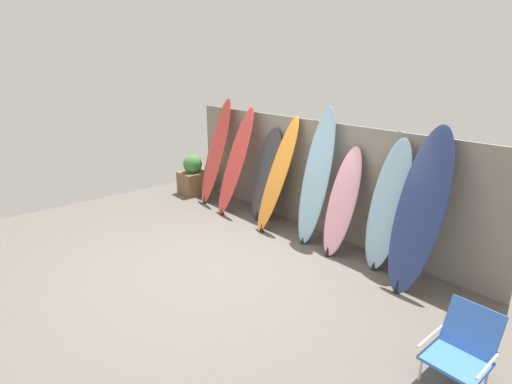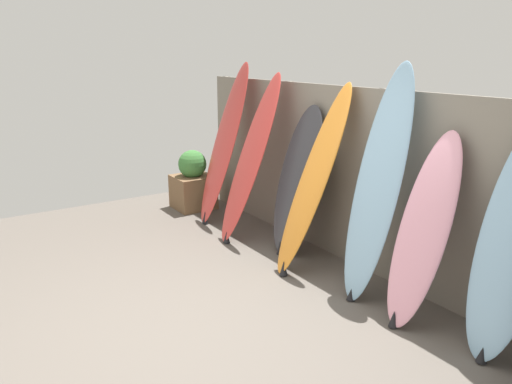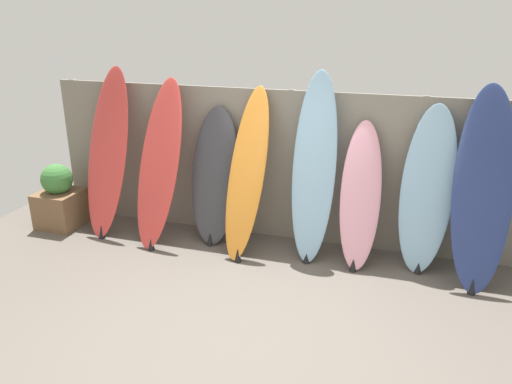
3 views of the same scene
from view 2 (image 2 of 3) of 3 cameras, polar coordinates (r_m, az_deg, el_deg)
name	(u,v)px [view 2 (image 2 of 3)]	position (r m, az deg, el deg)	size (l,w,h in m)	color
ground	(189,329)	(4.14, -7.61, -15.22)	(7.68, 7.68, 0.00)	#5B544C
fence_back	(375,184)	(4.92, 13.49, 0.90)	(6.08, 0.11, 1.80)	gray
surfboard_red_0	(224,145)	(6.31, -3.69, 5.40)	(0.60, 0.75, 2.02)	#D13D38
surfboard_red_1	(250,159)	(5.66, -0.66, 3.78)	(0.62, 0.84, 1.92)	#D13D38
surfboard_charcoal_2	(297,182)	(5.33, 4.72, 1.19)	(0.60, 0.53, 1.60)	#38383D
surfboard_orange_3	(313,180)	(4.87, 6.58, 1.32)	(0.52, 0.86, 1.86)	orange
surfboard_skyblue_4	(378,185)	(4.39, 13.73, 0.76)	(0.49, 0.59, 2.06)	#8CB7D6
surfboard_pink_5	(423,231)	(4.14, 18.58, -4.24)	(0.48, 0.66, 1.55)	pink
planter_box	(193,183)	(7.02, -7.21, 1.04)	(0.51, 0.52, 0.82)	brown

